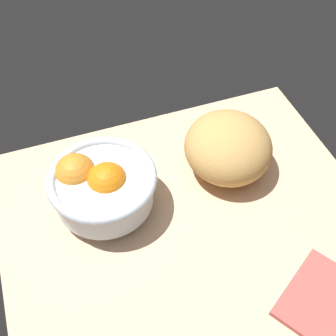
% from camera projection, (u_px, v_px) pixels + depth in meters
% --- Properties ---
extents(ground_plane, '(0.65, 0.59, 0.03)m').
position_uv_depth(ground_plane, '(193.00, 235.00, 0.79)').
color(ground_plane, '#D9B18B').
extents(fruit_bowl, '(0.19, 0.19, 0.10)m').
position_uv_depth(fruit_bowl, '(100.00, 185.00, 0.77)').
color(fruit_bowl, silver).
rests_on(fruit_bowl, ground).
extents(bread_loaf, '(0.19, 0.20, 0.11)m').
position_uv_depth(bread_loaf, '(228.00, 147.00, 0.83)').
color(bread_loaf, tan).
rests_on(bread_loaf, ground).
extents(napkin_folded, '(0.18, 0.17, 0.01)m').
position_uv_depth(napkin_folded, '(323.00, 301.00, 0.69)').
color(napkin_folded, '#B1524B').
rests_on(napkin_folded, ground).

